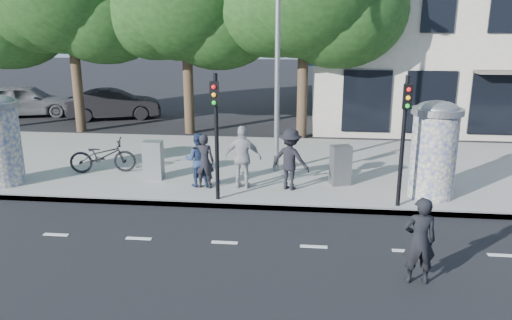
# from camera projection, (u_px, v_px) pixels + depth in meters

# --- Properties ---
(ground) EXTENTS (120.00, 120.00, 0.00)m
(ground) POSITION_uv_depth(u_px,v_px,m) (213.00, 272.00, 9.91)
(ground) COLOR black
(ground) RESTS_ON ground
(sidewalk) EXTENTS (40.00, 8.00, 0.15)m
(sidewalk) POSITION_uv_depth(u_px,v_px,m) (254.00, 165.00, 17.08)
(sidewalk) COLOR gray
(sidewalk) RESTS_ON ground
(curb) EXTENTS (40.00, 0.10, 0.16)m
(curb) POSITION_uv_depth(u_px,v_px,m) (238.00, 206.00, 13.29)
(curb) COLOR slate
(curb) RESTS_ON ground
(lane_dash_far) EXTENTS (32.00, 0.12, 0.01)m
(lane_dash_far) POSITION_uv_depth(u_px,v_px,m) (225.00, 243.00, 11.25)
(lane_dash_far) COLOR silver
(lane_dash_far) RESTS_ON ground
(ad_column_right) EXTENTS (1.36, 1.36, 2.65)m
(ad_column_right) POSITION_uv_depth(u_px,v_px,m) (434.00, 147.00, 13.47)
(ad_column_right) COLOR beige
(ad_column_right) RESTS_ON sidewalk
(traffic_pole_near) EXTENTS (0.22, 0.31, 3.40)m
(traffic_pole_near) POSITION_uv_depth(u_px,v_px,m) (216.00, 124.00, 13.01)
(traffic_pole_near) COLOR black
(traffic_pole_near) RESTS_ON sidewalk
(traffic_pole_far) EXTENTS (0.22, 0.31, 3.40)m
(traffic_pole_far) POSITION_uv_depth(u_px,v_px,m) (404.00, 128.00, 12.52)
(traffic_pole_far) COLOR black
(traffic_pole_far) RESTS_ON sidewalk
(street_lamp) EXTENTS (0.25, 0.93, 8.00)m
(street_lamp) POSITION_uv_depth(u_px,v_px,m) (278.00, 23.00, 14.91)
(street_lamp) COLOR slate
(street_lamp) RESTS_ON sidewalk
(ped_b) EXTENTS (0.60, 0.40, 1.60)m
(ped_b) POSITION_uv_depth(u_px,v_px,m) (204.00, 161.00, 14.33)
(ped_b) COLOR black
(ped_b) RESTS_ON sidewalk
(ped_c) EXTENTS (0.82, 0.67, 1.59)m
(ped_c) POSITION_uv_depth(u_px,v_px,m) (198.00, 160.00, 14.49)
(ped_c) COLOR navy
(ped_c) RESTS_ON sidewalk
(ped_d) EXTENTS (1.30, 1.04, 1.76)m
(ped_d) POSITION_uv_depth(u_px,v_px,m) (290.00, 159.00, 14.21)
(ped_d) COLOR black
(ped_d) RESTS_ON sidewalk
(ped_e) EXTENTS (1.13, 0.71, 1.83)m
(ped_e) POSITION_uv_depth(u_px,v_px,m) (243.00, 157.00, 14.28)
(ped_e) COLOR #A0A0A3
(ped_e) RESTS_ON sidewalk
(man_road) EXTENTS (0.65, 0.45, 1.71)m
(man_road) POSITION_uv_depth(u_px,v_px,m) (419.00, 241.00, 9.33)
(man_road) COLOR black
(man_road) RESTS_ON ground
(bicycle) EXTENTS (1.15, 2.17, 1.08)m
(bicycle) POSITION_uv_depth(u_px,v_px,m) (103.00, 156.00, 15.89)
(bicycle) COLOR black
(bicycle) RESTS_ON sidewalk
(cabinet_left) EXTENTS (0.57, 0.42, 1.18)m
(cabinet_left) POSITION_uv_depth(u_px,v_px,m) (153.00, 160.00, 15.23)
(cabinet_left) COLOR gray
(cabinet_left) RESTS_ON sidewalk
(cabinet_right) EXTENTS (0.66, 0.56, 1.18)m
(cabinet_right) POSITION_uv_depth(u_px,v_px,m) (340.00, 165.00, 14.69)
(cabinet_right) COLOR #5D5F61
(cabinet_right) RESTS_ON sidewalk
(car_left) EXTENTS (3.34, 5.29, 1.68)m
(car_left) POSITION_uv_depth(u_px,v_px,m) (27.00, 100.00, 26.29)
(car_left) COLOR slate
(car_left) RESTS_ON ground
(car_mid) EXTENTS (3.07, 4.91, 1.53)m
(car_mid) POSITION_uv_depth(u_px,v_px,m) (114.00, 104.00, 25.55)
(car_mid) COLOR black
(car_mid) RESTS_ON ground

